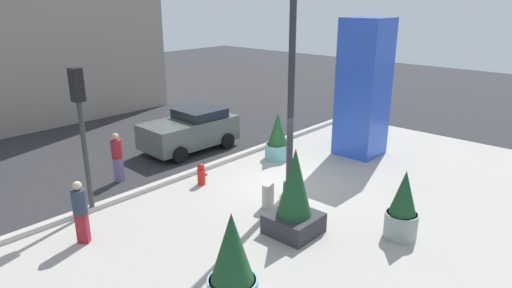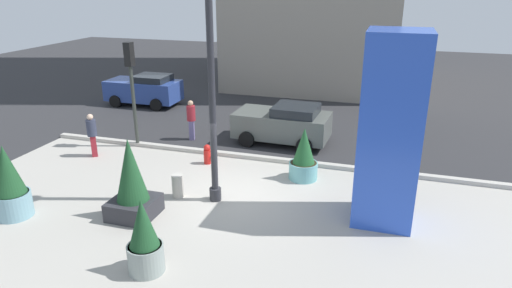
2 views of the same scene
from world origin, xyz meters
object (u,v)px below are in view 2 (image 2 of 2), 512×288
at_px(lamp_post, 212,87).
at_px(potted_plant_by_pillar, 10,185).
at_px(potted_plant_near_left, 132,184).
at_px(potted_plant_curbside, 144,240).
at_px(art_pillar_blue, 390,131).
at_px(traffic_light_corner, 131,77).
at_px(car_curb_west, 283,123).
at_px(potted_plant_mid_plaza, 304,157).
at_px(pedestrian_on_sidewalk, 92,133).
at_px(car_intersection, 144,89).
at_px(pedestrian_crossing, 191,118).
at_px(concrete_bollard, 178,186).
at_px(fire_hydrant, 207,154).

relative_size(lamp_post, potted_plant_by_pillar, 3.35).
distance_m(potted_plant_near_left, potted_plant_curbside, 2.76).
bearing_deg(lamp_post, potted_plant_by_pillar, -153.02).
xyz_separation_m(art_pillar_blue, traffic_light_corner, (-9.72, 3.18, 0.22)).
height_order(potted_plant_curbside, car_curb_west, potted_plant_curbside).
height_order(potted_plant_mid_plaza, pedestrian_on_sidewalk, potted_plant_mid_plaza).
bearing_deg(potted_plant_by_pillar, traffic_light_corner, 86.89).
distance_m(potted_plant_near_left, potted_plant_mid_plaza, 5.69).
height_order(art_pillar_blue, pedestrian_on_sidewalk, art_pillar_blue).
xyz_separation_m(potted_plant_by_pillar, car_curb_west, (5.89, 8.26, -0.17)).
distance_m(potted_plant_mid_plaza, car_intersection, 12.23).
height_order(potted_plant_by_pillar, potted_plant_curbside, potted_plant_by_pillar).
distance_m(car_curb_west, pedestrian_crossing, 3.86).
xyz_separation_m(traffic_light_corner, pedestrian_crossing, (1.77, 1.41, -1.90)).
xyz_separation_m(potted_plant_mid_plaza, car_curb_west, (-1.51, 3.32, 0.04)).
xyz_separation_m(traffic_light_corner, car_intersection, (-2.99, 5.80, -2.00)).
relative_size(art_pillar_blue, car_curb_west, 1.34).
relative_size(traffic_light_corner, pedestrian_on_sidewalk, 2.48).
bearing_deg(traffic_light_corner, concrete_bollard, -45.21).
bearing_deg(pedestrian_crossing, car_curb_west, 11.20).
distance_m(lamp_post, pedestrian_crossing, 6.32).
bearing_deg(fire_hydrant, traffic_light_corner, 165.66).
relative_size(traffic_light_corner, pedestrian_crossing, 2.45).
bearing_deg(art_pillar_blue, lamp_post, -176.44).
distance_m(potted_plant_curbside, pedestrian_crossing, 9.15).
relative_size(potted_plant_near_left, car_intersection, 0.61).
xyz_separation_m(fire_hydrant, car_intersection, (-6.43, 6.67, 0.48)).
bearing_deg(car_intersection, potted_plant_mid_plaza, -34.67).
xyz_separation_m(fire_hydrant, pedestrian_on_sidewalk, (-4.44, -0.57, 0.57)).
height_order(concrete_bollard, pedestrian_crossing, pedestrian_crossing).
bearing_deg(potted_plant_curbside, fire_hydrant, 100.33).
distance_m(lamp_post, fire_hydrant, 4.33).
bearing_deg(potted_plant_near_left, fire_hydrant, 83.40).
height_order(fire_hydrant, pedestrian_crossing, pedestrian_crossing).
xyz_separation_m(fire_hydrant, pedestrian_crossing, (-1.67, 2.29, 0.58)).
distance_m(traffic_light_corner, pedestrian_crossing, 2.95).
relative_size(potted_plant_by_pillar, fire_hydrant, 2.90).
relative_size(potted_plant_near_left, fire_hydrant, 3.15).
bearing_deg(art_pillar_blue, pedestrian_on_sidewalk, 170.81).
relative_size(potted_plant_by_pillar, car_intersection, 0.56).
distance_m(lamp_post, potted_plant_near_left, 3.52).
bearing_deg(pedestrian_crossing, pedestrian_on_sidewalk, -134.20).
bearing_deg(potted_plant_near_left, potted_plant_mid_plaza, 43.68).
height_order(car_intersection, pedestrian_on_sidewalk, pedestrian_on_sidewalk).
height_order(pedestrian_on_sidewalk, pedestrian_crossing, pedestrian_crossing).
distance_m(car_intersection, pedestrian_crossing, 6.47).
bearing_deg(traffic_light_corner, car_intersection, 117.31).
relative_size(art_pillar_blue, potted_plant_curbside, 2.82).
distance_m(potted_plant_near_left, pedestrian_on_sidewalk, 5.38).
distance_m(art_pillar_blue, pedestrian_on_sidewalk, 11.00).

